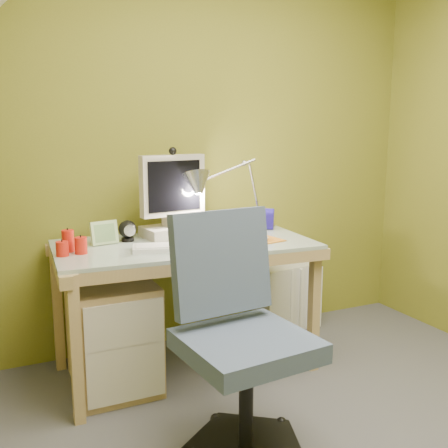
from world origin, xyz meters
name	(u,v)px	position (x,y,z in m)	size (l,w,h in m)	color
wall_back	(182,151)	(0.00, 1.60, 1.20)	(3.20, 0.01, 2.40)	olive
desk	(186,307)	(-0.15, 1.18, 0.36)	(1.36, 0.68, 0.73)	tan
monitor	(173,192)	(-0.15, 1.36, 0.98)	(0.37, 0.22, 0.51)	#B8AFA5
speaker_left	(128,231)	(-0.42, 1.34, 0.79)	(0.10, 0.10, 0.12)	black
speaker_right	(218,223)	(0.12, 1.34, 0.79)	(0.10, 0.10, 0.12)	black
keyboard	(180,247)	(-0.23, 1.04, 0.74)	(0.47, 0.15, 0.02)	silver
mousepad	(259,241)	(0.23, 1.04, 0.73)	(0.24, 0.17, 0.01)	#C3731E
mouse	(259,238)	(0.23, 1.04, 0.75)	(0.11, 0.07, 0.04)	white
amber_tumbler	(221,234)	(0.03, 1.10, 0.77)	(0.07, 0.07, 0.09)	#925115
candle_cluster	(69,243)	(-0.75, 1.19, 0.78)	(0.15, 0.13, 0.11)	red
photo_frame_red	(244,221)	(0.27, 1.30, 0.80)	(0.15, 0.02, 0.13)	red
photo_frame_blue	(262,219)	(0.41, 1.34, 0.79)	(0.15, 0.02, 0.13)	#1E148E
photo_frame_green	(104,233)	(-0.55, 1.32, 0.79)	(0.15, 0.02, 0.12)	#AFD491
desk_lamp	(244,179)	(0.30, 1.36, 1.04)	(0.57, 0.25, 0.61)	silver
task_chair	(247,341)	(-0.20, 0.35, 0.50)	(0.55, 0.55, 1.00)	#404E69
radiator	(287,297)	(0.68, 1.46, 0.22)	(0.44, 0.18, 0.44)	silver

